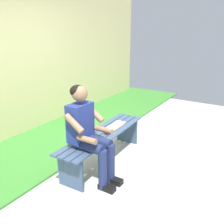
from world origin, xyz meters
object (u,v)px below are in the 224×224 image
apple (107,131)px  book_open (116,126)px  person_seated (88,130)px  bench_near (103,140)px

apple → book_open: apple is taller
book_open → person_seated: bearing=3.7°
bench_near → book_open: size_ratio=4.34×
bench_near → book_open: bearing=176.0°
apple → bench_near: bearing=-99.3°
person_seated → apple: person_seated is taller
book_open → apple: bearing=6.0°
apple → book_open: size_ratio=0.21×
apple → book_open: 0.32m
apple → book_open: (-0.32, -0.05, -0.03)m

